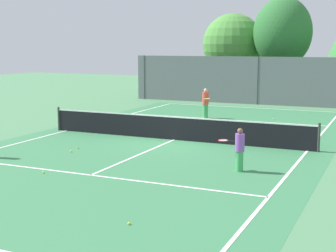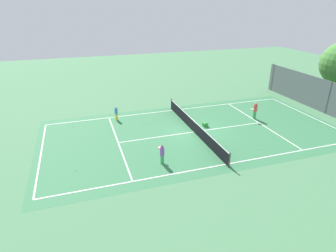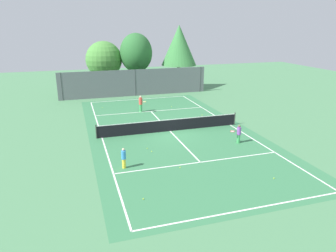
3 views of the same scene
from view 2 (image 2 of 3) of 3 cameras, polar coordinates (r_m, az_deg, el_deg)
ground_plane at (r=24.08m, az=5.23°, el=-1.21°), size 80.00×80.00×0.00m
court_surface at (r=24.07m, az=5.23°, el=-1.21°), size 13.00×25.00×0.01m
tennis_net at (r=23.87m, az=5.27°, el=-0.10°), size 11.90×0.10×1.10m
perimeter_fence at (r=31.54m, az=29.54°, el=4.93°), size 18.00×0.12×3.20m
player_0 at (r=27.61m, az=17.08°, el=3.02°), size 0.67×0.90×1.63m
player_1 at (r=26.66m, az=-10.35°, el=2.56°), size 0.28×0.28×1.30m
player_2 at (r=19.14m, az=-1.20°, el=-5.62°), size 0.87×0.34×1.39m
ball_crate at (r=25.21m, az=7.49°, el=0.31°), size 0.37×0.40×0.43m
tennis_ball_0 at (r=25.16m, az=-5.09°, el=0.01°), size 0.07×0.07×0.07m
tennis_ball_1 at (r=32.11m, az=17.49°, el=4.28°), size 0.07×0.07×0.07m
tennis_ball_2 at (r=25.98m, az=23.05°, el=-1.11°), size 0.07×0.07×0.07m
tennis_ball_3 at (r=19.64m, az=-18.12°, el=-8.43°), size 0.07×0.07×0.07m
tennis_ball_4 at (r=26.43m, az=-18.46°, el=0.02°), size 0.07×0.07×0.07m
tennis_ball_5 at (r=22.04m, az=9.08°, el=-3.80°), size 0.07×0.07×0.07m
tennis_ball_6 at (r=25.44m, az=-3.75°, el=0.33°), size 0.07×0.07×0.07m
tennis_ball_7 at (r=24.36m, az=6.23°, el=-0.86°), size 0.07×0.07×0.07m
tennis_ball_8 at (r=23.81m, az=-11.45°, el=-1.82°), size 0.07×0.07×0.07m
tennis_ball_9 at (r=22.34m, az=18.10°, el=-4.35°), size 0.07×0.07×0.07m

